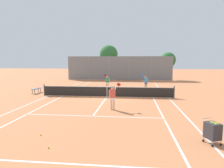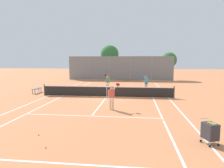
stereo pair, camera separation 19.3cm
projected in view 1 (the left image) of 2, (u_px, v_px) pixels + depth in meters
name	position (u px, v px, depth m)	size (l,w,h in m)	color
ground_plane	(107.00, 97.00, 18.18)	(120.00, 120.00, 0.00)	#CC7A4C
court_line_markings	(107.00, 97.00, 18.18)	(11.10, 23.90, 0.01)	silver
tennis_net	(107.00, 91.00, 18.12)	(12.00, 0.10, 1.07)	#474C47
ball_cart	(213.00, 131.00, 7.90)	(0.66, 0.75, 0.96)	#2D2D33
player_near_side	(113.00, 96.00, 13.34)	(0.79, 0.71, 1.77)	beige
player_far_left	(107.00, 81.00, 22.56)	(0.55, 0.83, 1.77)	#D8A884
player_far_right	(146.00, 81.00, 22.61)	(0.81, 0.70, 1.77)	tan
loose_tennis_ball_0	(41.00, 135.00, 8.80)	(0.07, 0.07, 0.07)	#D1DB33
loose_tennis_ball_1	(49.00, 147.00, 7.54)	(0.07, 0.07, 0.07)	#D1DB33
loose_tennis_ball_2	(87.00, 89.00, 22.57)	(0.07, 0.07, 0.07)	#D1DB33
loose_tennis_ball_3	(164.00, 120.00, 11.04)	(0.07, 0.07, 0.07)	#D1DB33
courtside_bench	(36.00, 89.00, 20.20)	(0.36, 1.50, 0.47)	#33598C
back_fence	(119.00, 68.00, 33.20)	(17.47, 0.08, 3.99)	gray
tree_behind_left	(109.00, 55.00, 36.11)	(3.26, 3.26, 6.03)	brown
tree_behind_right	(167.00, 60.00, 33.76)	(2.60, 2.60, 4.66)	brown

